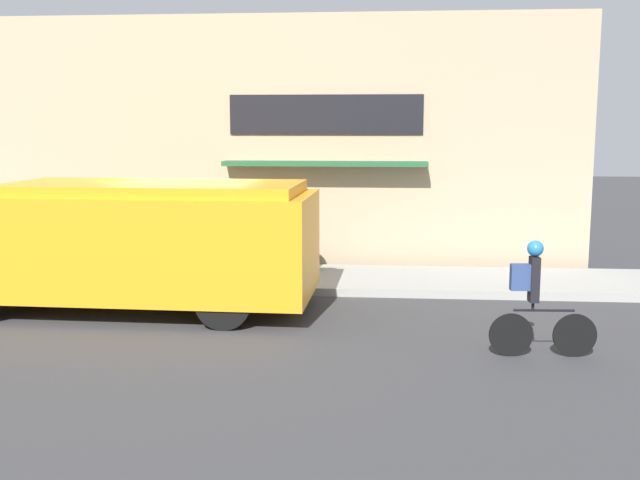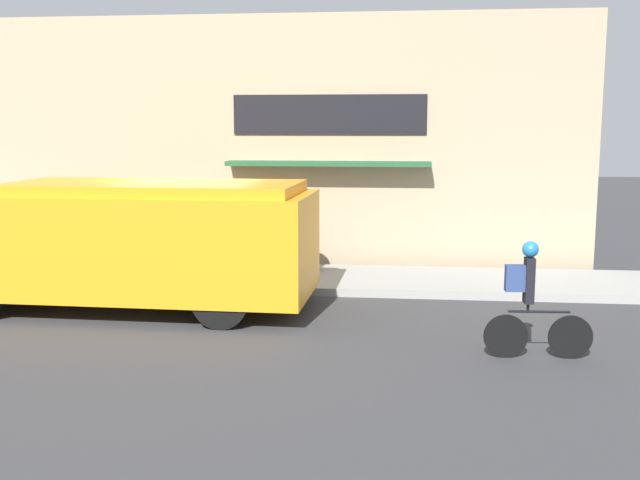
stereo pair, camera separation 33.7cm
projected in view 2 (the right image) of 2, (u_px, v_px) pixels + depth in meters
ground_plane at (192, 293)px, 14.23m from camera, size 70.00×70.00×0.00m
sidewalk at (208, 277)px, 15.42m from camera, size 28.00×2.46×0.15m
storefront at (227, 143)px, 16.63m from camera, size 16.14×0.74×5.55m
school_bus at (136, 242)px, 12.84m from camera, size 6.70×2.95×2.21m
cyclist at (531, 300)px, 10.15m from camera, size 1.48×0.22×1.62m
trash_bin at (302, 251)px, 15.69m from camera, size 0.65×0.65×0.82m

